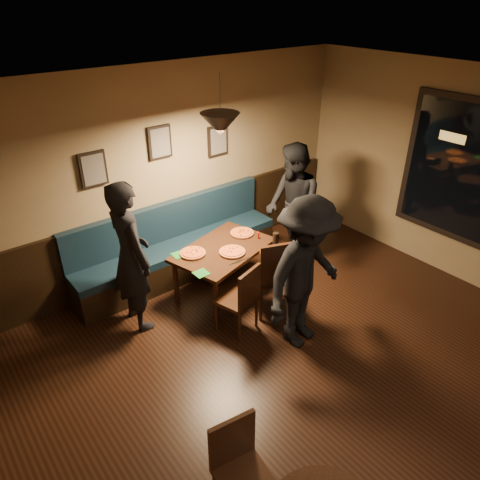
{
  "coord_description": "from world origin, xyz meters",
  "views": [
    {
      "loc": [
        -2.64,
        -1.5,
        3.57
      ],
      "look_at": [
        0.23,
        2.12,
        0.95
      ],
      "focal_mm": 33.59,
      "sensor_mm": 36.0,
      "label": 1
    }
  ],
  "objects_px": {
    "diner_left": "(131,257)",
    "tabasco_bottle": "(258,235)",
    "cafe_chair_far": "(244,476)",
    "diner_front": "(305,274)",
    "diner_right": "(293,207)",
    "chair_near_right": "(271,273)",
    "booth_bench": "(178,243)",
    "dining_table": "(223,270)",
    "chair_near_left": "(236,298)",
    "soda_glass": "(276,239)"
  },
  "relations": [
    {
      "from": "chair_near_right",
      "to": "cafe_chair_far",
      "type": "bearing_deg",
      "value": -115.39
    },
    {
      "from": "diner_left",
      "to": "cafe_chair_far",
      "type": "height_order",
      "value": "diner_left"
    },
    {
      "from": "soda_glass",
      "to": "cafe_chair_far",
      "type": "relative_size",
      "value": 0.19
    },
    {
      "from": "diner_right",
      "to": "soda_glass",
      "type": "distance_m",
      "value": 0.74
    },
    {
      "from": "dining_table",
      "to": "chair_near_right",
      "type": "xyz_separation_m",
      "value": [
        0.26,
        -0.64,
        0.18
      ]
    },
    {
      "from": "booth_bench",
      "to": "diner_left",
      "type": "relative_size",
      "value": 1.64
    },
    {
      "from": "dining_table",
      "to": "chair_near_left",
      "type": "distance_m",
      "value": 0.77
    },
    {
      "from": "chair_near_right",
      "to": "cafe_chair_far",
      "type": "xyz_separation_m",
      "value": [
        -1.86,
        -1.77,
        -0.09
      ]
    },
    {
      "from": "booth_bench",
      "to": "soda_glass",
      "type": "bearing_deg",
      "value": -52.6
    },
    {
      "from": "diner_left",
      "to": "diner_front",
      "type": "relative_size",
      "value": 1.02
    },
    {
      "from": "chair_near_left",
      "to": "cafe_chair_far",
      "type": "relative_size",
      "value": 1.04
    },
    {
      "from": "booth_bench",
      "to": "tabasco_bottle",
      "type": "height_order",
      "value": "booth_bench"
    },
    {
      "from": "chair_near_left",
      "to": "booth_bench",
      "type": "bearing_deg",
      "value": 69.94
    },
    {
      "from": "booth_bench",
      "to": "chair_near_right",
      "type": "bearing_deg",
      "value": -70.57
    },
    {
      "from": "chair_near_left",
      "to": "diner_front",
      "type": "bearing_deg",
      "value": -67.8
    },
    {
      "from": "diner_left",
      "to": "tabasco_bottle",
      "type": "height_order",
      "value": "diner_left"
    },
    {
      "from": "chair_near_left",
      "to": "diner_left",
      "type": "distance_m",
      "value": 1.28
    },
    {
      "from": "diner_right",
      "to": "booth_bench",
      "type": "bearing_deg",
      "value": -94.77
    },
    {
      "from": "cafe_chair_far",
      "to": "diner_front",
      "type": "bearing_deg",
      "value": -138.78
    },
    {
      "from": "booth_bench",
      "to": "chair_near_left",
      "type": "xyz_separation_m",
      "value": [
        -0.1,
        -1.42,
        -0.05
      ]
    },
    {
      "from": "booth_bench",
      "to": "dining_table",
      "type": "relative_size",
      "value": 2.38
    },
    {
      "from": "dining_table",
      "to": "soda_glass",
      "type": "relative_size",
      "value": 7.72
    },
    {
      "from": "dining_table",
      "to": "tabasco_bottle",
      "type": "relative_size",
      "value": 11.01
    },
    {
      "from": "cafe_chair_far",
      "to": "chair_near_right",
      "type": "bearing_deg",
      "value": -127.86
    },
    {
      "from": "tabasco_bottle",
      "to": "cafe_chair_far",
      "type": "xyz_separation_m",
      "value": [
        -2.11,
        -2.32,
        -0.3
      ]
    },
    {
      "from": "dining_table",
      "to": "diner_front",
      "type": "xyz_separation_m",
      "value": [
        0.15,
        -1.29,
        0.56
      ]
    },
    {
      "from": "diner_left",
      "to": "diner_front",
      "type": "xyz_separation_m",
      "value": [
        1.31,
        -1.44,
        -0.02
      ]
    },
    {
      "from": "diner_front",
      "to": "chair_near_left",
      "type": "bearing_deg",
      "value": 118.71
    },
    {
      "from": "diner_right",
      "to": "cafe_chair_far",
      "type": "distance_m",
      "value": 3.75
    },
    {
      "from": "soda_glass",
      "to": "diner_right",
      "type": "bearing_deg",
      "value": 29.04
    },
    {
      "from": "diner_left",
      "to": "booth_bench",
      "type": "bearing_deg",
      "value": -57.47
    },
    {
      "from": "dining_table",
      "to": "diner_left",
      "type": "xyz_separation_m",
      "value": [
        -1.16,
        0.16,
        0.58
      ]
    },
    {
      "from": "tabasco_bottle",
      "to": "cafe_chair_far",
      "type": "relative_size",
      "value": 0.13
    },
    {
      "from": "diner_front",
      "to": "soda_glass",
      "type": "xyz_separation_m",
      "value": [
        0.44,
        0.95,
        -0.14
      ]
    },
    {
      "from": "chair_near_right",
      "to": "soda_glass",
      "type": "bearing_deg",
      "value": 62.95
    },
    {
      "from": "chair_near_left",
      "to": "chair_near_right",
      "type": "relative_size",
      "value": 0.86
    },
    {
      "from": "dining_table",
      "to": "cafe_chair_far",
      "type": "distance_m",
      "value": 2.89
    },
    {
      "from": "dining_table",
      "to": "chair_near_right",
      "type": "height_order",
      "value": "chair_near_right"
    },
    {
      "from": "dining_table",
      "to": "chair_near_left",
      "type": "bearing_deg",
      "value": -129.98
    },
    {
      "from": "dining_table",
      "to": "chair_near_right",
      "type": "bearing_deg",
      "value": -83.02
    },
    {
      "from": "dining_table",
      "to": "diner_left",
      "type": "bearing_deg",
      "value": 157.24
    },
    {
      "from": "diner_front",
      "to": "tabasco_bottle",
      "type": "bearing_deg",
      "value": 63.43
    },
    {
      "from": "soda_glass",
      "to": "chair_near_left",
      "type": "bearing_deg",
      "value": -158.88
    },
    {
      "from": "chair_near_right",
      "to": "tabasco_bottle",
      "type": "height_order",
      "value": "chair_near_right"
    },
    {
      "from": "booth_bench",
      "to": "diner_right",
      "type": "distance_m",
      "value": 1.66
    },
    {
      "from": "soda_glass",
      "to": "tabasco_bottle",
      "type": "height_order",
      "value": "soda_glass"
    },
    {
      "from": "chair_near_left",
      "to": "diner_right",
      "type": "xyz_separation_m",
      "value": [
        1.54,
        0.7,
        0.44
      ]
    },
    {
      "from": "booth_bench",
      "to": "chair_near_right",
      "type": "xyz_separation_m",
      "value": [
        0.48,
        -1.37,
        0.02
      ]
    },
    {
      "from": "booth_bench",
      "to": "chair_near_right",
      "type": "distance_m",
      "value": 1.45
    },
    {
      "from": "booth_bench",
      "to": "chair_near_left",
      "type": "height_order",
      "value": "booth_bench"
    }
  ]
}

